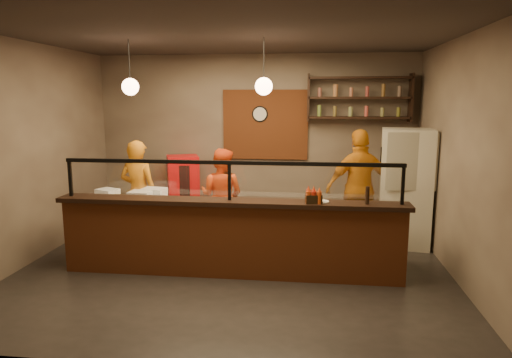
# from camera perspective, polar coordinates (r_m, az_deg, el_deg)

# --- Properties ---
(floor) EXTENTS (6.00, 6.00, 0.00)m
(floor) POSITION_cam_1_polar(r_m,az_deg,el_deg) (6.65, -2.76, -11.00)
(floor) COLOR black
(floor) RESTS_ON ground
(ceiling) EXTENTS (6.00, 6.00, 0.00)m
(ceiling) POSITION_cam_1_polar(r_m,az_deg,el_deg) (6.26, -3.02, 17.48)
(ceiling) COLOR #352D29
(ceiling) RESTS_ON wall_back
(wall_back) EXTENTS (6.00, 0.00, 6.00)m
(wall_back) POSITION_cam_1_polar(r_m,az_deg,el_deg) (8.72, -0.13, 4.85)
(wall_back) COLOR #7B6C5A
(wall_back) RESTS_ON floor
(wall_left) EXTENTS (0.00, 5.00, 5.00)m
(wall_left) POSITION_cam_1_polar(r_m,az_deg,el_deg) (7.38, -26.54, 2.85)
(wall_left) COLOR #7B6C5A
(wall_left) RESTS_ON floor
(wall_right) EXTENTS (0.00, 5.00, 5.00)m
(wall_right) POSITION_cam_1_polar(r_m,az_deg,el_deg) (6.47, 24.32, 2.16)
(wall_right) COLOR #7B6C5A
(wall_right) RESTS_ON floor
(wall_front) EXTENTS (6.00, 0.00, 6.00)m
(wall_front) POSITION_cam_1_polar(r_m,az_deg,el_deg) (3.85, -9.13, -1.88)
(wall_front) COLOR #7B6C5A
(wall_front) RESTS_ON floor
(brick_patch) EXTENTS (1.60, 0.04, 1.30)m
(brick_patch) POSITION_cam_1_polar(r_m,az_deg,el_deg) (8.65, 1.17, 6.80)
(brick_patch) COLOR brown
(brick_patch) RESTS_ON wall_back
(service_counter) EXTENTS (4.60, 0.25, 1.00)m
(service_counter) POSITION_cam_1_polar(r_m,az_deg,el_deg) (6.21, -3.26, -7.68)
(service_counter) COLOR brown
(service_counter) RESTS_ON floor
(counter_ledge) EXTENTS (4.70, 0.37, 0.06)m
(counter_ledge) POSITION_cam_1_polar(r_m,az_deg,el_deg) (6.07, -3.31, -2.90)
(counter_ledge) COLOR black
(counter_ledge) RESTS_ON service_counter
(worktop_cabinet) EXTENTS (4.60, 0.75, 0.85)m
(worktop_cabinet) POSITION_cam_1_polar(r_m,az_deg,el_deg) (6.70, -2.51, -7.00)
(worktop_cabinet) COLOR gray
(worktop_cabinet) RESTS_ON floor
(worktop) EXTENTS (4.60, 0.75, 0.05)m
(worktop) POSITION_cam_1_polar(r_m,az_deg,el_deg) (6.58, -2.54, -3.25)
(worktop) COLOR white
(worktop) RESTS_ON worktop_cabinet
(sneeze_guard) EXTENTS (4.50, 0.05, 0.52)m
(sneeze_guard) POSITION_cam_1_polar(r_m,az_deg,el_deg) (6.00, -3.35, 0.26)
(sneeze_guard) COLOR white
(sneeze_guard) RESTS_ON counter_ledge
(wall_shelving) EXTENTS (1.84, 0.28, 0.85)m
(wall_shelving) POSITION_cam_1_polar(r_m,az_deg,el_deg) (8.48, 12.76, 9.88)
(wall_shelving) COLOR black
(wall_shelving) RESTS_ON wall_back
(wall_clock) EXTENTS (0.30, 0.04, 0.30)m
(wall_clock) POSITION_cam_1_polar(r_m,az_deg,el_deg) (8.64, 0.50, 8.13)
(wall_clock) COLOR black
(wall_clock) RESTS_ON wall_back
(pendant_left) EXTENTS (0.24, 0.24, 0.77)m
(pendant_left) POSITION_cam_1_polar(r_m,az_deg,el_deg) (6.82, -15.44, 11.07)
(pendant_left) COLOR black
(pendant_left) RESTS_ON ceiling
(pendant_right) EXTENTS (0.24, 0.24, 0.77)m
(pendant_right) POSITION_cam_1_polar(r_m,az_deg,el_deg) (6.36, 0.97, 11.52)
(pendant_right) COLOR black
(pendant_right) RESTS_ON ceiling
(cook_left) EXTENTS (0.69, 0.50, 1.73)m
(cook_left) POSITION_cam_1_polar(r_m,az_deg,el_deg) (7.68, -14.46, -1.72)
(cook_left) COLOR orange
(cook_left) RESTS_ON floor
(cook_mid) EXTENTS (0.89, 0.77, 1.58)m
(cook_mid) POSITION_cam_1_polar(r_m,az_deg,el_deg) (7.62, -4.31, -2.09)
(cook_mid) COLOR #E44915
(cook_mid) RESTS_ON floor
(cook_right) EXTENTS (1.20, 0.72, 1.91)m
(cook_right) POSITION_cam_1_polar(r_m,az_deg,el_deg) (7.58, 12.86, -1.11)
(cook_right) COLOR #C57112
(cook_right) RESTS_ON floor
(fridge) EXTENTS (0.89, 0.84, 1.91)m
(fridge) POSITION_cam_1_polar(r_m,az_deg,el_deg) (7.80, 18.16, -1.05)
(fridge) COLOR beige
(fridge) RESTS_ON floor
(red_cooler) EXTENTS (0.72, 0.69, 1.33)m
(red_cooler) POSITION_cam_1_polar(r_m,az_deg,el_deg) (8.78, -9.06, -1.42)
(red_cooler) COLOR red
(red_cooler) RESTS_ON floor
(pizza_dough) EXTENTS (0.56, 0.56, 0.01)m
(pizza_dough) POSITION_cam_1_polar(r_m,az_deg,el_deg) (6.52, -5.21, -3.15)
(pizza_dough) COLOR white
(pizza_dough) RESTS_ON worktop
(prep_tub_a) EXTENTS (0.37, 0.33, 0.15)m
(prep_tub_a) POSITION_cam_1_polar(r_m,az_deg,el_deg) (7.21, -18.06, -1.77)
(prep_tub_a) COLOR white
(prep_tub_a) RESTS_ON worktop
(prep_tub_b) EXTENTS (0.36, 0.31, 0.17)m
(prep_tub_b) POSITION_cam_1_polar(r_m,az_deg,el_deg) (6.99, -12.65, -1.81)
(prep_tub_b) COLOR silver
(prep_tub_b) RESTS_ON worktop
(prep_tub_c) EXTENTS (0.33, 0.28, 0.16)m
(prep_tub_c) POSITION_cam_1_polar(r_m,az_deg,el_deg) (6.85, -14.22, -2.14)
(prep_tub_c) COLOR silver
(prep_tub_c) RESTS_ON worktop
(rolling_pin) EXTENTS (0.34, 0.08, 0.06)m
(rolling_pin) POSITION_cam_1_polar(r_m,az_deg,el_deg) (7.13, -16.91, -2.20)
(rolling_pin) COLOR gold
(rolling_pin) RESTS_ON worktop
(condiment_caddy) EXTENTS (0.22, 0.18, 0.11)m
(condiment_caddy) POSITION_cam_1_polar(r_m,az_deg,el_deg) (5.91, 7.22, -2.45)
(condiment_caddy) COLOR black
(condiment_caddy) RESTS_ON counter_ledge
(pepper_mill) EXTENTS (0.05, 0.05, 0.23)m
(pepper_mill) POSITION_cam_1_polar(r_m,az_deg,el_deg) (5.96, 13.74, -2.02)
(pepper_mill) COLOR black
(pepper_mill) RESTS_ON counter_ledge
(small_plate) EXTENTS (0.23, 0.23, 0.01)m
(small_plate) POSITION_cam_1_polar(r_m,az_deg,el_deg) (5.99, 8.14, -2.80)
(small_plate) COLOR silver
(small_plate) RESTS_ON counter_ledge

